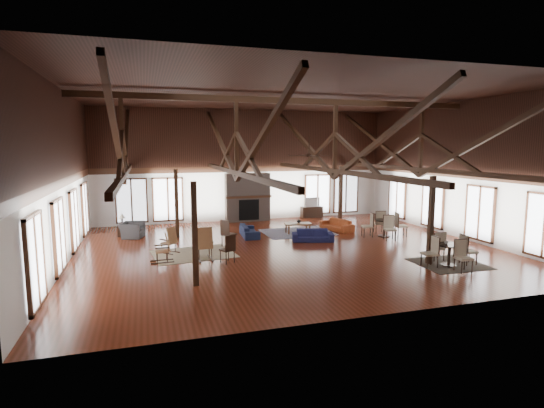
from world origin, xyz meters
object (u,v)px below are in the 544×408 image
object	(u,v)px
sofa_orange	(337,225)
cafe_table_near	(449,251)
sofa_navy_left	(249,231)
armchair	(132,230)
cafe_table_far	(384,225)
coffee_table	(298,224)
tv_console	(312,212)
sofa_navy_front	(313,235)

from	to	relation	value
sofa_orange	cafe_table_near	size ratio (longest dim) A/B	0.91
sofa_navy_left	armchair	bearing A→B (deg)	79.87
armchair	cafe_table_far	size ratio (longest dim) A/B	0.50
cafe_table_far	sofa_orange	bearing A→B (deg)	125.43
coffee_table	tv_console	size ratio (longest dim) A/B	1.07
sofa_navy_left	sofa_orange	xyz separation A→B (m)	(4.41, 0.19, 0.01)
sofa_orange	cafe_table_far	size ratio (longest dim) A/B	0.86
sofa_navy_left	tv_console	xyz separation A→B (m)	(4.66, 4.06, 0.05)
sofa_navy_front	coffee_table	xyz separation A→B (m)	(-0.01, 1.84, 0.16)
armchair	sofa_navy_front	bearing A→B (deg)	-96.16
sofa_orange	cafe_table_near	xyz separation A→B (m)	(0.96, -6.78, 0.25)
sofa_navy_front	tv_console	bearing A→B (deg)	83.68
armchair	tv_console	distance (m)	10.12
sofa_navy_left	coffee_table	size ratio (longest dim) A/B	1.34
sofa_orange	tv_console	world-z (taller)	tv_console
coffee_table	tv_console	bearing A→B (deg)	69.18
armchair	cafe_table_near	bearing A→B (deg)	-110.93
sofa_orange	tv_console	xyz separation A→B (m)	(0.26, 3.87, 0.04)
armchair	coffee_table	bearing A→B (deg)	-83.07
cafe_table_near	cafe_table_far	xyz separation A→B (m)	(0.44, 4.80, 0.02)
cafe_table_near	tv_console	world-z (taller)	cafe_table_near
coffee_table	tv_console	distance (m)	4.60
sofa_orange	sofa_navy_front	bearing A→B (deg)	-62.54
sofa_navy_front	sofa_navy_left	world-z (taller)	same
cafe_table_far	tv_console	world-z (taller)	cafe_table_far
coffee_table	cafe_table_far	bearing A→B (deg)	-19.01
armchair	sofa_orange	bearing A→B (deg)	-80.49
sofa_orange	armchair	bearing A→B (deg)	-112.63
tv_console	sofa_orange	bearing A→B (deg)	-93.81
sofa_navy_left	tv_console	world-z (taller)	tv_console
armchair	sofa_navy_left	bearing A→B (deg)	-88.11
cafe_table_near	tv_console	distance (m)	10.67
sofa_orange	cafe_table_far	xyz separation A→B (m)	(1.40, -1.97, 0.27)
cafe_table_near	sofa_navy_left	bearing A→B (deg)	129.20
cafe_table_far	coffee_table	bearing A→B (deg)	151.62
sofa_navy_left	armchair	xyz separation A→B (m)	(-5.07, 1.28, 0.08)
sofa_orange	armchair	distance (m)	9.54
sofa_orange	cafe_table_far	distance (m)	2.43
sofa_orange	cafe_table_near	distance (m)	6.85
sofa_navy_front	sofa_navy_left	distance (m)	2.94
sofa_navy_left	cafe_table_near	distance (m)	8.50
coffee_table	sofa_navy_left	bearing A→B (deg)	-168.51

